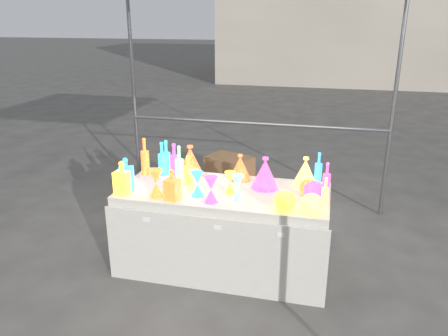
% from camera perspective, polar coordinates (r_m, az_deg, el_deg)
% --- Properties ---
extents(ground, '(80.00, 80.00, 0.00)m').
position_cam_1_polar(ground, '(4.13, 0.00, -12.55)').
color(ground, slate).
rests_on(ground, ground).
extents(display_table, '(1.84, 0.83, 0.75)m').
position_cam_1_polar(display_table, '(3.94, -0.03, -7.98)').
color(display_table, silver).
rests_on(display_table, ground).
extents(cardboard_box_closed, '(0.68, 0.60, 0.41)m').
position_cam_1_polar(cardboard_box_closed, '(5.85, 0.70, -0.46)').
color(cardboard_box_closed, '#926642').
rests_on(cardboard_box_closed, ground).
extents(cardboard_box_flat, '(0.80, 0.65, 0.06)m').
position_cam_1_polar(cardboard_box_flat, '(5.78, 5.18, -2.66)').
color(cardboard_box_flat, '#926642').
rests_on(cardboard_box_flat, ground).
extents(bottle_1, '(0.10, 0.10, 0.34)m').
position_cam_1_polar(bottle_1, '(4.15, -7.54, 1.40)').
color(bottle_1, green).
rests_on(bottle_1, display_table).
extents(bottle_2, '(0.08, 0.08, 0.36)m').
position_cam_1_polar(bottle_2, '(4.17, -10.29, 1.51)').
color(bottle_2, '#FFA91A').
rests_on(bottle_2, display_table).
extents(bottle_3, '(0.09, 0.09, 0.32)m').
position_cam_1_polar(bottle_3, '(4.09, -6.52, 1.08)').
color(bottle_3, blue).
rests_on(bottle_3, display_table).
extents(bottle_5, '(0.09, 0.09, 0.35)m').
position_cam_1_polar(bottle_5, '(3.92, -5.85, 0.50)').
color(bottle_5, '#C22682').
rests_on(bottle_5, display_table).
extents(bottle_6, '(0.08, 0.08, 0.27)m').
position_cam_1_polar(bottle_6, '(3.89, -4.67, -0.20)').
color(bottle_6, red).
rests_on(bottle_6, display_table).
extents(bottle_7, '(0.10, 0.10, 0.33)m').
position_cam_1_polar(bottle_7, '(4.13, -8.09, 1.23)').
color(bottle_7, green).
rests_on(bottle_7, display_table).
extents(decanter_0, '(0.13, 0.13, 0.29)m').
position_cam_1_polar(decanter_0, '(3.76, -13.14, -1.20)').
color(decanter_0, red).
rests_on(decanter_0, display_table).
extents(decanter_1, '(0.12, 0.12, 0.27)m').
position_cam_1_polar(decanter_1, '(3.56, -6.77, -2.17)').
color(decanter_1, '#FFA91A').
rests_on(decanter_1, display_table).
extents(decanter_2, '(0.16, 0.16, 0.29)m').
position_cam_1_polar(decanter_2, '(3.82, -12.66, -0.79)').
color(decanter_2, green).
rests_on(decanter_2, display_table).
extents(hourglass_0, '(0.14, 0.14, 0.24)m').
position_cam_1_polar(hourglass_0, '(3.65, -8.88, -2.00)').
color(hourglass_0, '#FFA91A').
rests_on(hourglass_0, display_table).
extents(hourglass_1, '(0.13, 0.13, 0.22)m').
position_cam_1_polar(hourglass_1, '(3.50, -1.70, -2.84)').
color(hourglass_1, blue).
rests_on(hourglass_1, display_table).
extents(hourglass_2, '(0.12, 0.12, 0.19)m').
position_cam_1_polar(hourglass_2, '(3.74, -4.06, -1.61)').
color(hourglass_2, '#168975').
rests_on(hourglass_2, display_table).
extents(hourglass_3, '(0.12, 0.12, 0.21)m').
position_cam_1_polar(hourglass_3, '(3.55, 1.79, -2.56)').
color(hourglass_3, '#C22682').
rests_on(hourglass_3, display_table).
extents(hourglass_4, '(0.10, 0.10, 0.19)m').
position_cam_1_polar(hourglass_4, '(3.69, 0.79, -1.90)').
color(hourglass_4, red).
rests_on(hourglass_4, display_table).
extents(hourglass_5, '(0.14, 0.14, 0.21)m').
position_cam_1_polar(hourglass_5, '(3.63, -3.50, -2.11)').
color(hourglass_5, green).
rests_on(hourglass_5, display_table).
extents(globe_0, '(0.19, 0.19, 0.14)m').
position_cam_1_polar(globe_0, '(3.40, 7.99, -4.44)').
color(globe_0, red).
rests_on(globe_0, display_table).
extents(globe_1, '(0.18, 0.18, 0.14)m').
position_cam_1_polar(globe_1, '(3.39, 11.36, -4.73)').
color(globe_1, '#168975').
rests_on(globe_1, display_table).
extents(globe_2, '(0.18, 0.18, 0.13)m').
position_cam_1_polar(globe_2, '(3.70, 11.06, -2.68)').
color(globe_2, '#FFA91A').
rests_on(globe_2, display_table).
extents(globe_3, '(0.21, 0.21, 0.14)m').
position_cam_1_polar(globe_3, '(3.64, 11.71, -3.03)').
color(globe_3, blue).
rests_on(globe_3, display_table).
extents(lampshade_0, '(0.33, 0.33, 0.29)m').
position_cam_1_polar(lampshade_0, '(4.10, -4.42, 0.97)').
color(lampshade_0, gold).
rests_on(lampshade_0, display_table).
extents(lampshade_1, '(0.25, 0.25, 0.24)m').
position_cam_1_polar(lampshade_1, '(3.99, 2.12, 0.11)').
color(lampshade_1, gold).
rests_on(lampshade_1, display_table).
extents(lampshade_2, '(0.31, 0.31, 0.28)m').
position_cam_1_polar(lampshade_2, '(3.80, 5.38, -0.62)').
color(lampshade_2, blue).
rests_on(lampshade_2, display_table).
extents(lampshade_3, '(0.30, 0.30, 0.27)m').
position_cam_1_polar(lampshade_3, '(3.90, 10.57, -0.48)').
color(lampshade_3, '#168975').
rests_on(lampshade_3, display_table).
extents(bottle_8, '(0.08, 0.08, 0.29)m').
position_cam_1_polar(bottle_8, '(3.98, 12.24, 0.01)').
color(bottle_8, green).
rests_on(bottle_8, display_table).
extents(bottle_10, '(0.07, 0.07, 0.29)m').
position_cam_1_polar(bottle_10, '(3.74, 13.26, -1.34)').
color(bottle_10, blue).
rests_on(bottle_10, display_table).
extents(bottle_11, '(0.07, 0.07, 0.25)m').
position_cam_1_polar(bottle_11, '(3.49, 13.08, -3.11)').
color(bottle_11, '#168975').
rests_on(bottle_11, display_table).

